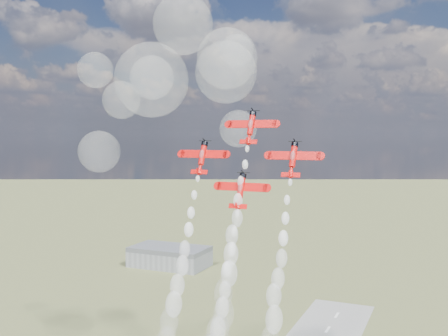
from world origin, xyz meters
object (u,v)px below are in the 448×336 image
object	(u,v)px
plane_lead	(251,127)
plane_right	(293,158)
plane_left	(202,157)
hangar	(170,256)
plane_slot	(241,190)

from	to	relation	value
plane_lead	plane_right	xyz separation A→B (m)	(12.10, -3.44, -7.74)
plane_left	plane_right	xyz separation A→B (m)	(24.20, 0.00, 0.00)
plane_lead	plane_right	distance (m)	14.77
plane_left	plane_right	distance (m)	24.20
hangar	plane_left	size ratio (longest dim) A/B	3.84
hangar	plane_lead	size ratio (longest dim) A/B	3.84
plane_left	plane_right	world-z (taller)	same
plane_right	plane_lead	bearing A→B (deg)	164.12
plane_left	plane_right	bearing A→B (deg)	0.00
hangar	plane_left	bearing A→B (deg)	-58.09
plane_slot	hangar	bearing A→B (deg)	124.14
plane_slot	plane_right	bearing A→B (deg)	15.88
plane_right	plane_slot	world-z (taller)	plane_right
plane_left	plane_slot	bearing A→B (deg)	-15.88
plane_right	plane_slot	bearing A→B (deg)	-164.12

